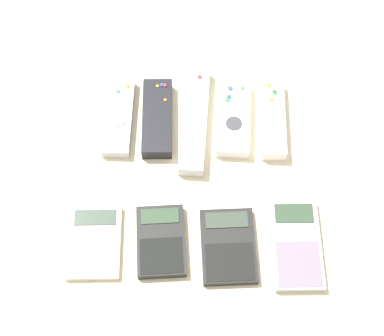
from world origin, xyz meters
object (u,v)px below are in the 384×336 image
(remote_2, at_px, (192,120))
(calculator_2, at_px, (226,246))
(remote_3, at_px, (231,118))
(calculator_1, at_px, (158,241))
(remote_0, at_px, (117,117))
(calculator_0, at_px, (92,243))
(remote_1, at_px, (155,118))
(remote_4, at_px, (270,119))
(calculator_3, at_px, (293,245))

(remote_2, relative_size, calculator_2, 1.67)
(remote_3, distance_m, calculator_2, 0.24)
(calculator_1, relative_size, calculator_2, 0.96)
(remote_0, distance_m, calculator_2, 0.31)
(calculator_0, bearing_deg, calculator_2, -2.60)
(remote_1, relative_size, calculator_2, 1.19)
(remote_4, xyz_separation_m, calculator_0, (-0.30, -0.24, -0.01))
(remote_4, height_order, calculator_3, remote_4)
(remote_2, height_order, remote_3, remote_2)
(remote_3, relative_size, calculator_0, 1.23)
(remote_0, relative_size, remote_2, 0.73)
(remote_2, distance_m, remote_4, 0.14)
(remote_1, xyz_separation_m, calculator_3, (0.23, -0.24, -0.00))
(calculator_1, height_order, calculator_2, calculator_1)
(remote_0, bearing_deg, calculator_3, -37.61)
(calculator_1, distance_m, calculator_2, 0.11)
(calculator_2, height_order, calculator_3, calculator_3)
(calculator_0, bearing_deg, remote_0, 82.68)
(remote_3, height_order, calculator_3, remote_3)
(remote_0, height_order, remote_3, remote_3)
(remote_2, height_order, calculator_0, remote_2)
(calculator_2, bearing_deg, remote_3, 83.85)
(remote_0, relative_size, remote_1, 1.03)
(remote_3, xyz_separation_m, calculator_0, (-0.23, -0.24, -0.01))
(remote_0, xyz_separation_m, remote_3, (0.21, -0.00, 0.00))
(calculator_0, distance_m, calculator_1, 0.11)
(remote_1, bearing_deg, calculator_3, -46.83)
(remote_3, distance_m, calculator_0, 0.33)
(remote_0, relative_size, calculator_2, 1.22)
(remote_3, height_order, calculator_2, remote_3)
(remote_4, xyz_separation_m, calculator_1, (-0.19, -0.23, -0.00))
(remote_2, relative_size, remote_4, 1.38)
(remote_3, height_order, calculator_0, remote_3)
(remote_0, xyz_separation_m, calculator_1, (0.08, -0.24, -0.00))
(remote_1, bearing_deg, calculator_0, -112.87)
(remote_0, height_order, calculator_3, remote_0)
(remote_3, bearing_deg, remote_0, -177.62)
(remote_2, relative_size, calculator_0, 1.75)
(remote_0, xyz_separation_m, calculator_0, (-0.03, -0.24, -0.00))
(remote_0, xyz_separation_m, remote_2, (0.14, -0.01, 0.00))
(remote_2, bearing_deg, remote_4, 4.69)
(remote_2, xyz_separation_m, calculator_0, (-0.16, -0.23, -0.01))
(remote_2, distance_m, calculator_2, 0.25)
(remote_1, height_order, calculator_3, remote_1)
(calculator_1, bearing_deg, remote_3, 58.71)
(remote_1, height_order, calculator_2, remote_1)
(remote_2, xyz_separation_m, calculator_3, (0.17, -0.24, -0.00))
(calculator_3, bearing_deg, remote_0, 140.15)
(remote_2, bearing_deg, calculator_0, -121.13)
(remote_2, bearing_deg, remote_0, -179.27)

